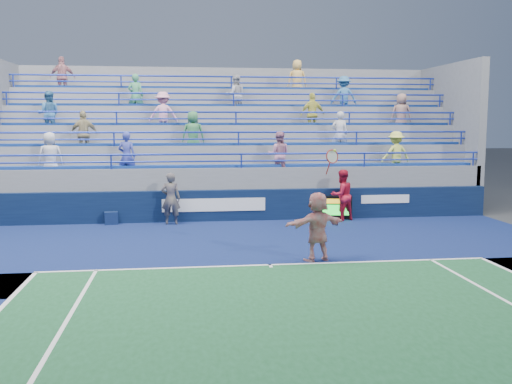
{
  "coord_description": "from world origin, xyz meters",
  "views": [
    {
      "loc": [
        -2.05,
        -13.33,
        3.44
      ],
      "look_at": [
        -0.02,
        2.5,
        1.5
      ],
      "focal_mm": 40.0,
      "sensor_mm": 36.0,
      "label": 1
    }
  ],
  "objects": [
    {
      "name": "line_judge",
      "position": [
        -2.48,
        5.98,
        0.89
      ],
      "size": [
        0.68,
        0.47,
        1.78
      ],
      "primitive_type": "imported",
      "rotation": [
        0.0,
        0.0,
        3.07
      ],
      "color": "#141638",
      "rests_on": "ground"
    },
    {
      "name": "sponsor_wall",
      "position": [
        0.0,
        6.5,
        0.55
      ],
      "size": [
        18.0,
        0.32,
        1.1
      ],
      "color": "#091432",
      "rests_on": "ground"
    },
    {
      "name": "tennis_player",
      "position": [
        1.24,
        0.32,
        0.88
      ],
      "size": [
        1.7,
        0.95,
        2.8
      ],
      "color": "silver",
      "rests_on": "ground"
    },
    {
      "name": "judge_chair",
      "position": [
        -4.51,
        6.3,
        0.25
      ],
      "size": [
        0.51,
        0.51,
        0.79
      ],
      "color": "#0D1B40",
      "rests_on": "ground"
    },
    {
      "name": "serve_speed_board",
      "position": [
        3.31,
        6.27,
        0.42
      ],
      "size": [
        1.22,
        0.32,
        0.84
      ],
      "color": "black",
      "rests_on": "ground"
    },
    {
      "name": "ball_girl",
      "position": [
        3.49,
        6.04,
        0.9
      ],
      "size": [
        1.07,
        0.96,
        1.81
      ],
      "primitive_type": "imported",
      "rotation": [
        0.0,
        0.0,
        3.51
      ],
      "color": "#B6142C",
      "rests_on": "ground"
    },
    {
      "name": "ground",
      "position": [
        0.0,
        0.0,
        0.0
      ],
      "size": [
        120.0,
        120.0,
        0.0
      ],
      "primitive_type": "plane",
      "color": "#333538"
    },
    {
      "name": "bleacher_stand",
      "position": [
        -0.0,
        10.27,
        1.55
      ],
      "size": [
        18.0,
        5.6,
        6.13
      ],
      "color": "slate",
      "rests_on": "ground"
    }
  ]
}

